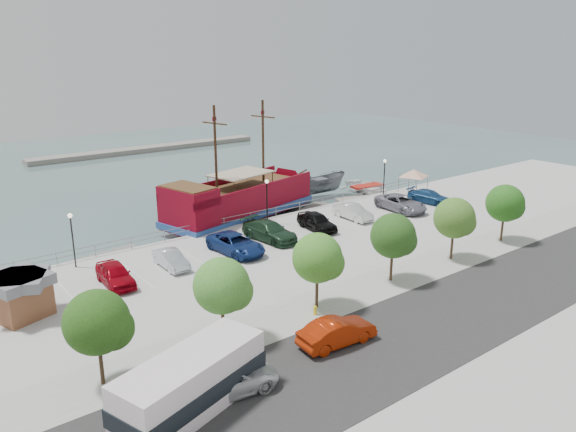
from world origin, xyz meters
TOP-DOWN VIEW (x-y plane):
  - ground at (0.00, 0.00)m, footprint 160.00×160.00m
  - land_slab at (0.00, -21.00)m, footprint 100.00×58.00m
  - street at (0.00, -16.00)m, footprint 100.00×8.00m
  - sidewalk at (0.00, -10.00)m, footprint 100.00×4.00m
  - seawall_railing at (0.00, 7.80)m, footprint 50.00×0.06m
  - far_shore at (10.00, 55.00)m, footprint 40.00×3.00m
  - pirate_ship at (1.61, 11.87)m, footprint 20.14×9.64m
  - patrol_boat at (12.86, 13.74)m, footprint 7.08×3.95m
  - speedboat at (18.13, 11.04)m, footprint 5.54×7.23m
  - dock_west at (-15.13, 9.20)m, footprint 7.04×2.94m
  - dock_mid at (7.41, 9.20)m, footprint 7.33×4.44m
  - dock_east at (15.99, 9.20)m, footprint 7.27×4.27m
  - shed at (-23.32, 0.35)m, footprint 4.19×4.19m
  - canopy_tent at (19.97, 5.67)m, footprint 4.97×4.97m
  - street_van at (-17.39, -14.45)m, footprint 5.24×2.97m
  - street_sedan at (-10.17, -14.27)m, footprint 4.77×1.99m
  - shuttle_bus at (-19.45, -14.50)m, footprint 8.17×4.86m
  - fire_hydrant at (-8.81, -10.80)m, footprint 0.23×0.23m
  - lamp_post_left at (-18.00, 6.50)m, footprint 0.36×0.36m
  - lamp_post_mid at (0.00, 6.50)m, footprint 0.36×0.36m
  - lamp_post_right at (16.00, 6.50)m, footprint 0.36×0.36m
  - tree_a at (-21.85, -10.07)m, footprint 3.30×3.20m
  - tree_b at (-14.85, -10.07)m, footprint 3.30×3.20m
  - tree_c at (-7.85, -10.07)m, footprint 3.30×3.20m
  - tree_d at (-0.85, -10.07)m, footprint 3.30×3.20m
  - tree_e at (6.15, -10.07)m, footprint 3.30×3.20m
  - tree_f at (13.15, -10.07)m, footprint 3.30×3.20m
  - parked_car_a at (-16.84, 1.42)m, footprint 2.16×4.73m
  - parked_car_b at (-12.27, 1.98)m, footprint 1.50×4.07m
  - parked_car_c at (-6.67, 1.61)m, footprint 2.91×5.78m
  - parked_car_d at (-2.64, 2.48)m, footprint 3.00×5.89m
  - parked_car_e at (2.51, 2.19)m, footprint 2.49×4.93m
  - parked_car_f at (7.43, 2.53)m, footprint 1.70×4.49m
  - parked_car_g at (13.36, 1.67)m, footprint 3.10×5.98m
  - parked_car_h at (18.06, 1.75)m, footprint 2.74×5.09m

SIDE VIEW (x-z plane):
  - ground at x=0.00m, z-range -1.00..-1.00m
  - dock_west at x=-15.13m, z-range -1.00..-0.61m
  - dock_east at x=15.99m, z-range -1.00..-0.60m
  - dock_mid at x=7.41m, z-range -1.00..-0.60m
  - land_slab at x=0.00m, z-range -1.20..0.00m
  - far_shore at x=10.00m, z-range -1.00..-0.20m
  - speedboat at x=18.13m, z-range -1.00..0.39m
  - street at x=0.00m, z-range -0.01..0.03m
  - sidewalk at x=0.00m, z-range -0.01..0.04m
  - patrol_boat at x=12.86m, z-range -1.00..1.59m
  - fire_hydrant at x=-8.81m, z-range 0.03..0.70m
  - seawall_railing at x=0.00m, z-range 0.03..1.03m
  - parked_car_b at x=-12.27m, z-range 0.00..1.33m
  - street_van at x=-17.39m, z-range 0.00..1.38m
  - parked_car_h at x=18.06m, z-range 0.00..1.40m
  - parked_car_f at x=7.43m, z-range 0.00..1.46m
  - street_sedan at x=-10.17m, z-range 0.00..1.53m
  - parked_car_c at x=-6.67m, z-range 0.00..1.57m
  - parked_car_a at x=-16.84m, z-range 0.00..1.57m
  - parked_car_e at x=2.51m, z-range 0.00..1.61m
  - parked_car_g at x=13.36m, z-range 0.00..1.61m
  - parked_car_d at x=-2.64m, z-range 0.00..1.64m
  - pirate_ship at x=1.61m, z-range -5.15..7.33m
  - shuttle_bus at x=-19.45m, z-range -0.04..2.67m
  - shed at x=-23.32m, z-range 0.09..2.81m
  - canopy_tent at x=19.97m, z-range 1.18..4.37m
  - lamp_post_left at x=-18.00m, z-range 0.80..5.08m
  - lamp_post_mid at x=0.00m, z-range 0.80..5.08m
  - lamp_post_right at x=16.00m, z-range 0.80..5.08m
  - tree_a at x=-21.85m, z-range 0.80..5.80m
  - tree_b at x=-14.85m, z-range 0.80..5.80m
  - tree_c at x=-7.85m, z-range 0.80..5.80m
  - tree_d at x=-0.85m, z-range 0.80..5.80m
  - tree_e at x=6.15m, z-range 0.80..5.80m
  - tree_f at x=13.15m, z-range 0.80..5.80m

